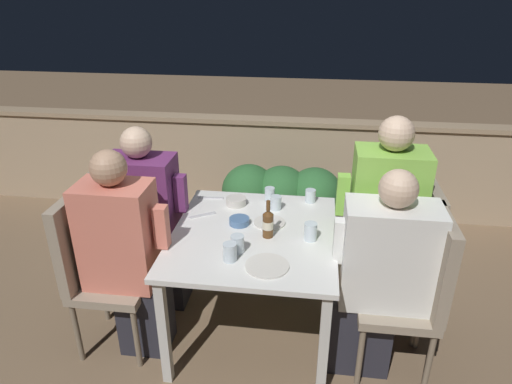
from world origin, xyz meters
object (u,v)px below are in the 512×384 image
at_px(person_purple_stripe, 150,220).
at_px(chair_right_far, 410,250).
at_px(chair_right_near, 418,285).
at_px(person_green_blouse, 378,230).
at_px(beer_bottle, 268,223).
at_px(chair_left_near, 94,261).
at_px(chair_left_far, 121,224).
at_px(person_coral_top, 127,256).
at_px(person_white_polo, 379,277).

bearing_deg(person_purple_stripe, chair_right_far, -2.40).
bearing_deg(chair_right_far, chair_right_near, -92.91).
xyz_separation_m(person_green_blouse, beer_bottle, (-0.63, -0.18, 0.10)).
bearing_deg(beer_bottle, person_purple_stripe, 162.65).
bearing_deg(chair_right_near, person_purple_stripe, 165.66).
distance_m(chair_left_near, person_purple_stripe, 0.47).
relative_size(person_purple_stripe, chair_right_near, 1.27).
xyz_separation_m(chair_left_far, person_purple_stripe, (0.20, 0.00, 0.05)).
bearing_deg(person_purple_stripe, person_green_blouse, -2.74).
xyz_separation_m(person_purple_stripe, chair_right_far, (1.61, -0.07, -0.05)).
height_order(person_purple_stripe, person_green_blouse, person_green_blouse).
height_order(chair_left_near, person_coral_top, person_coral_top).
xyz_separation_m(chair_left_far, beer_bottle, (0.99, -0.25, 0.22)).
xyz_separation_m(chair_left_far, person_green_blouse, (1.62, -0.07, 0.12)).
distance_m(chair_left_far, person_purple_stripe, 0.21).
bearing_deg(chair_left_far, chair_right_far, -2.13).
xyz_separation_m(person_coral_top, person_white_polo, (1.37, 0.02, -0.03)).
relative_size(chair_left_near, chair_right_far, 1.00).
distance_m(chair_right_near, chair_right_far, 0.34).
relative_size(person_purple_stripe, beer_bottle, 5.53).
height_order(person_purple_stripe, chair_right_far, person_purple_stripe).
bearing_deg(person_white_polo, person_green_blouse, 86.24).
bearing_deg(person_white_polo, chair_left_far, 165.65).
distance_m(person_coral_top, person_purple_stripe, 0.43).
xyz_separation_m(chair_right_far, beer_bottle, (-0.83, -0.18, 0.22)).
distance_m(chair_left_far, person_white_polo, 1.65).
bearing_deg(person_white_polo, beer_bottle, 164.97).
bearing_deg(chair_left_near, person_green_blouse, 12.75).
xyz_separation_m(person_coral_top, person_green_blouse, (1.40, 0.36, 0.07)).
bearing_deg(chair_left_far, beer_bottle, -13.94).
bearing_deg(person_coral_top, chair_right_far, 12.78).
relative_size(chair_left_near, person_coral_top, 0.78).
xyz_separation_m(chair_right_near, person_white_polo, (-0.20, 0.00, 0.03)).
bearing_deg(person_green_blouse, chair_left_near, -167.25).
bearing_deg(chair_left_far, chair_left_near, -87.38).
relative_size(chair_left_far, beer_bottle, 4.36).
bearing_deg(person_purple_stripe, person_white_polo, -16.35).
bearing_deg(chair_right_near, person_white_polo, 180.00).
relative_size(person_white_polo, beer_bottle, 5.41).
bearing_deg(chair_left_far, person_white_polo, -14.35).
bearing_deg(chair_right_far, person_white_polo, -123.11).
xyz_separation_m(person_purple_stripe, beer_bottle, (0.79, -0.25, 0.17)).
bearing_deg(chair_right_far, person_coral_top, -167.22).
bearing_deg(person_green_blouse, person_purple_stripe, 177.26).
bearing_deg(chair_left_far, person_green_blouse, -2.40).
height_order(chair_right_near, person_green_blouse, person_green_blouse).
bearing_deg(person_green_blouse, beer_bottle, -164.21).
height_order(chair_left_far, beer_bottle, chair_left_far).
distance_m(person_purple_stripe, chair_right_far, 1.62).
xyz_separation_m(chair_left_far, person_white_polo, (1.60, -0.41, 0.03)).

